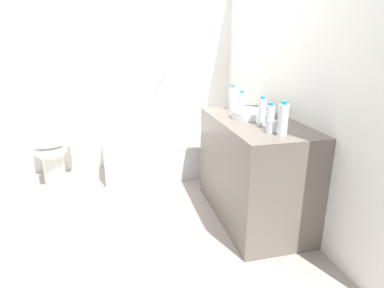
% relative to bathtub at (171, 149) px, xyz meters
% --- Properties ---
extents(ground_plane, '(4.00, 4.00, 0.00)m').
position_rel_bathtub_xyz_m(ground_plane, '(-0.67, -0.94, -0.28)').
color(ground_plane, '#9E9389').
extents(wall_back_tiled, '(3.40, 0.10, 2.36)m').
position_rel_bathtub_xyz_m(wall_back_tiled, '(-0.67, 0.38, 0.91)').
color(wall_back_tiled, white).
rests_on(wall_back_tiled, ground_plane).
extents(wall_right_mirror, '(0.10, 2.94, 2.36)m').
position_rel_bathtub_xyz_m(wall_right_mirror, '(0.87, -0.94, 0.91)').
color(wall_right_mirror, white).
rests_on(wall_right_mirror, ground_plane).
extents(bathtub, '(1.54, 0.67, 1.18)m').
position_rel_bathtub_xyz_m(bathtub, '(0.00, 0.00, 0.00)').
color(bathtub, silver).
rests_on(bathtub, ground_plane).
extents(toilet, '(0.39, 0.47, 0.73)m').
position_rel_bathtub_xyz_m(toilet, '(-1.31, -0.03, 0.11)').
color(toilet, white).
rests_on(toilet, ground_plane).
extents(vanity_counter, '(0.62, 1.23, 0.89)m').
position_rel_bathtub_xyz_m(vanity_counter, '(0.51, -1.21, 0.17)').
color(vanity_counter, '#6B6056').
rests_on(vanity_counter, ground_plane).
extents(sink_basin, '(0.32, 0.32, 0.06)m').
position_rel_bathtub_xyz_m(sink_basin, '(0.50, -1.11, 0.64)').
color(sink_basin, white).
rests_on(sink_basin, vanity_counter).
extents(sink_faucet, '(0.13, 0.15, 0.07)m').
position_rel_bathtub_xyz_m(sink_faucet, '(0.69, -1.11, 0.65)').
color(sink_faucet, '#A5A5AA').
rests_on(sink_faucet, vanity_counter).
extents(water_bottle_0, '(0.07, 0.07, 0.24)m').
position_rel_bathtub_xyz_m(water_bottle_0, '(0.51, -1.65, 0.73)').
color(water_bottle_0, silver).
rests_on(water_bottle_0, vanity_counter).
extents(water_bottle_1, '(0.06, 0.06, 0.23)m').
position_rel_bathtub_xyz_m(water_bottle_1, '(0.49, -1.36, 0.72)').
color(water_bottle_1, silver).
rests_on(water_bottle_1, vanity_counter).
extents(water_bottle_2, '(0.06, 0.06, 0.20)m').
position_rel_bathtub_xyz_m(water_bottle_2, '(0.49, -1.49, 0.71)').
color(water_bottle_2, silver).
rests_on(water_bottle_2, vanity_counter).
extents(water_bottle_3, '(0.07, 0.07, 0.19)m').
position_rel_bathtub_xyz_m(water_bottle_3, '(0.54, -0.82, 0.70)').
color(water_bottle_3, silver).
rests_on(water_bottle_3, vanity_counter).
extents(water_bottle_4, '(0.06, 0.06, 0.23)m').
position_rel_bathtub_xyz_m(water_bottle_4, '(0.47, -0.75, 0.72)').
color(water_bottle_4, silver).
rests_on(water_bottle_4, vanity_counter).
extents(drinking_glass_0, '(0.08, 0.08, 0.10)m').
position_rel_bathtub_xyz_m(drinking_glass_0, '(0.54, -0.69, 0.66)').
color(drinking_glass_0, white).
rests_on(drinking_glass_0, vanity_counter).
extents(drinking_glass_1, '(0.07, 0.07, 0.09)m').
position_rel_bathtub_xyz_m(drinking_glass_1, '(0.46, -1.57, 0.66)').
color(drinking_glass_1, white).
rests_on(drinking_glass_1, vanity_counter).
extents(drinking_glass_2, '(0.07, 0.07, 0.09)m').
position_rel_bathtub_xyz_m(drinking_glass_2, '(0.47, -0.87, 0.66)').
color(drinking_glass_2, white).
rests_on(drinking_glass_2, vanity_counter).
extents(toilet_paper_roll, '(0.11, 0.11, 0.12)m').
position_rel_bathtub_xyz_m(toilet_paper_roll, '(-1.54, -0.07, -0.22)').
color(toilet_paper_roll, white).
rests_on(toilet_paper_roll, ground_plane).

